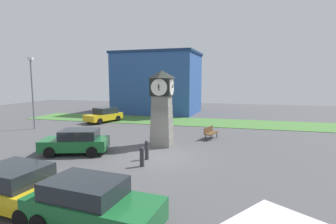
% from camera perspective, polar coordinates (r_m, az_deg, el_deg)
% --- Properties ---
extents(ground_plane, '(71.35, 71.35, 0.00)m').
position_cam_1_polar(ground_plane, '(15.44, -2.11, -9.78)').
color(ground_plane, '#4C4C4F').
extents(clock_tower, '(1.75, 1.74, 5.10)m').
position_cam_1_polar(clock_tower, '(17.68, -1.34, 1.02)').
color(clock_tower, gray).
rests_on(clock_tower, ground_plane).
extents(bollard_near_tower, '(0.23, 0.23, 1.04)m').
position_cam_1_polar(bollard_near_tower, '(13.79, -5.68, -9.60)').
color(bollard_near_tower, '#333338').
rests_on(bollard_near_tower, ground_plane).
extents(bollard_mid_row, '(0.22, 0.22, 1.11)m').
position_cam_1_polar(bollard_mid_row, '(14.90, -4.64, -8.17)').
color(bollard_mid_row, '#333338').
rests_on(bollard_mid_row, ground_plane).
extents(car_near_tower, '(4.03, 2.44, 1.48)m').
position_cam_1_polar(car_near_tower, '(10.83, -29.70, -14.00)').
color(car_near_tower, gold).
rests_on(car_near_tower, ground_plane).
extents(car_by_building, '(4.28, 2.20, 1.50)m').
position_cam_1_polar(car_by_building, '(8.63, -16.25, -18.66)').
color(car_by_building, '#19602D').
rests_on(car_by_building, ground_plane).
extents(car_silver_hatch, '(4.23, 2.88, 1.47)m').
position_cam_1_polar(car_silver_hatch, '(16.91, -19.32, -6.05)').
color(car_silver_hatch, '#19602D').
rests_on(car_silver_hatch, ground_plane).
extents(car_end_of_row, '(3.10, 4.29, 1.54)m').
position_cam_1_polar(car_end_of_row, '(28.40, -13.71, -0.60)').
color(car_end_of_row, gold).
rests_on(car_end_of_row, ground_plane).
extents(bench, '(0.98, 1.69, 0.90)m').
position_cam_1_polar(bench, '(20.17, 9.19, -4.31)').
color(bench, brown).
rests_on(bench, ground_plane).
extents(street_lamp_far_side, '(0.50, 0.24, 6.43)m').
position_cam_1_polar(street_lamp_far_side, '(26.54, -27.46, 4.64)').
color(street_lamp_far_side, slate).
rests_on(street_lamp_far_side, ground_plane).
extents(warehouse_blue_far, '(11.35, 8.39, 8.09)m').
position_cam_1_polar(warehouse_blue_far, '(35.79, -2.24, 6.41)').
color(warehouse_blue_far, '#2D5193').
rests_on(warehouse_blue_far, ground_plane).
extents(grass_verge_far, '(42.81, 5.44, 0.04)m').
position_cam_1_polar(grass_verge_far, '(27.65, 10.81, -2.31)').
color(grass_verge_far, '#477A38').
rests_on(grass_verge_far, ground_plane).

